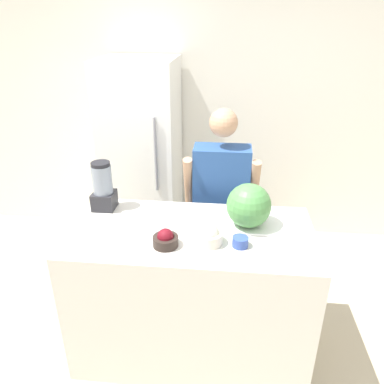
% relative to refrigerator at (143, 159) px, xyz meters
% --- Properties ---
extents(wall_back, '(8.00, 0.06, 2.60)m').
position_rel_refrigerator_xyz_m(wall_back, '(0.60, 0.41, 0.37)').
color(wall_back, white).
rests_on(wall_back, ground_plane).
extents(counter_island, '(1.53, 0.77, 0.96)m').
position_rel_refrigerator_xyz_m(counter_island, '(0.60, -1.31, -0.45)').
color(counter_island, beige).
rests_on(counter_island, ground_plane).
extents(refrigerator, '(0.67, 0.74, 1.85)m').
position_rel_refrigerator_xyz_m(refrigerator, '(0.00, 0.00, 0.00)').
color(refrigerator, white).
rests_on(refrigerator, ground_plane).
extents(person, '(0.57, 0.26, 1.59)m').
position_rel_refrigerator_xyz_m(person, '(0.77, -0.68, -0.12)').
color(person, '#4C608C').
rests_on(person, ground_plane).
extents(cutting_board, '(0.40, 0.24, 0.01)m').
position_rel_refrigerator_xyz_m(cutting_board, '(0.98, -1.21, 0.04)').
color(cutting_board, white).
rests_on(cutting_board, counter_island).
extents(watermelon, '(0.28, 0.28, 0.28)m').
position_rel_refrigerator_xyz_m(watermelon, '(0.95, -1.23, 0.19)').
color(watermelon, '#4C8C47').
rests_on(watermelon, cutting_board).
extents(bowl_cherries, '(0.15, 0.15, 0.11)m').
position_rel_refrigerator_xyz_m(bowl_cherries, '(0.47, -1.49, 0.08)').
color(bowl_cherries, '#2D231E').
rests_on(bowl_cherries, counter_island).
extents(bowl_cream, '(0.16, 0.16, 0.13)m').
position_rel_refrigerator_xyz_m(bowl_cream, '(0.72, -1.44, 0.09)').
color(bowl_cream, beige).
rests_on(bowl_cream, counter_island).
extents(bowl_small_blue, '(0.09, 0.09, 0.06)m').
position_rel_refrigerator_xyz_m(bowl_small_blue, '(0.90, -1.45, 0.06)').
color(bowl_small_blue, '#334C9E').
rests_on(bowl_small_blue, counter_island).
extents(blender, '(0.15, 0.15, 0.34)m').
position_rel_refrigerator_xyz_m(blender, '(-0.03, -1.07, 0.19)').
color(blender, '#28282D').
rests_on(blender, counter_island).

